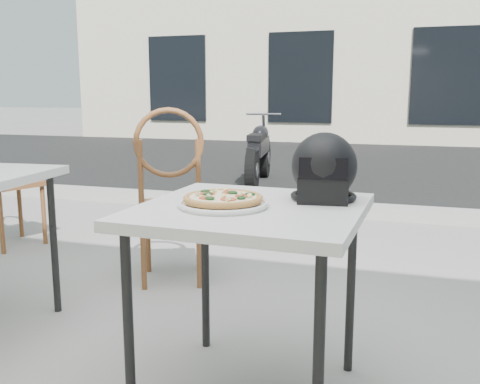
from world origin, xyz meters
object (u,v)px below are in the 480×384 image
(plate, at_px, (223,204))
(cafe_chair_main, at_px, (171,188))
(cafe_table_main, at_px, (251,224))
(motorcycle, at_px, (259,154))
(helmet, at_px, (324,170))
(pizza, at_px, (223,198))

(plate, relative_size, cafe_chair_main, 0.34)
(cafe_table_main, distance_m, motorcycle, 5.14)
(helmet, distance_m, cafe_chair_main, 1.43)
(plate, bearing_deg, cafe_table_main, 29.12)
(cafe_table_main, relative_size, motorcycle, 0.46)
(helmet, bearing_deg, cafe_table_main, -148.37)
(helmet, height_order, cafe_chair_main, cafe_chair_main)
(cafe_table_main, xyz_separation_m, cafe_chair_main, (-0.84, 1.09, -0.09))
(plate, distance_m, helmet, 0.43)
(helmet, bearing_deg, pizza, -150.79)
(cafe_chair_main, xyz_separation_m, motorcycle, (-0.50, 3.86, -0.21))
(helmet, height_order, motorcycle, helmet)
(cafe_chair_main, bearing_deg, cafe_table_main, 105.02)
(plate, relative_size, pizza, 1.19)
(cafe_table_main, xyz_separation_m, motorcycle, (-1.34, 4.95, -0.30))
(motorcycle, bearing_deg, cafe_chair_main, -90.96)
(pizza, distance_m, cafe_chair_main, 1.38)
(pizza, xyz_separation_m, cafe_chair_main, (-0.75, 1.14, -0.19))
(plate, relative_size, motorcycle, 0.20)
(pizza, bearing_deg, motorcycle, 103.98)
(pizza, bearing_deg, cafe_table_main, 29.02)
(plate, height_order, helmet, helmet)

